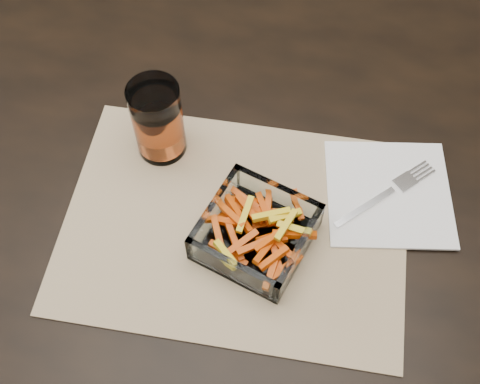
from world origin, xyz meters
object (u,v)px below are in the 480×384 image
(tumbler, at_px, (158,122))
(fork, at_px, (388,193))
(glass_bowl, at_px, (256,234))
(dining_table, at_px, (209,204))

(tumbler, relative_size, fork, 0.91)
(glass_bowl, distance_m, tumbler, 0.20)
(fork, bearing_deg, dining_table, -132.47)
(tumbler, distance_m, fork, 0.33)
(dining_table, distance_m, tumbler, 0.17)
(dining_table, relative_size, tumbler, 13.18)
(glass_bowl, bearing_deg, fork, 34.68)
(glass_bowl, height_order, fork, glass_bowl)
(dining_table, distance_m, fork, 0.27)
(dining_table, height_order, glass_bowl, glass_bowl)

